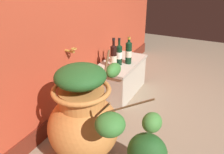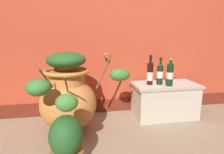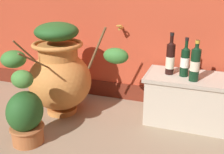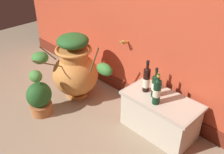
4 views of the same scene
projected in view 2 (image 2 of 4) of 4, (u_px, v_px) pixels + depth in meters
The scene contains 7 objects.
back_wall at pixel (113, 10), 2.23m from camera, with size 4.40×0.33×2.60m.
terracotta_urn at pixel (69, 97), 1.77m from camera, with size 0.92×0.87×0.82m.
stone_ledge at pixel (164, 99), 2.21m from camera, with size 0.78×0.41×0.41m.
wine_bottle_left at pixel (160, 73), 2.11m from camera, with size 0.07×0.07×0.32m.
wine_bottle_middle at pixel (150, 73), 2.10m from camera, with size 0.07×0.07×0.35m.
wine_bottle_right at pixel (170, 73), 2.04m from camera, with size 0.07×0.07×0.32m.
potted_shrub at pixel (66, 142), 1.33m from camera, with size 0.26×0.29×0.41m.
Camera 2 is at (-0.42, -1.12, 0.95)m, focal length 29.00 mm.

